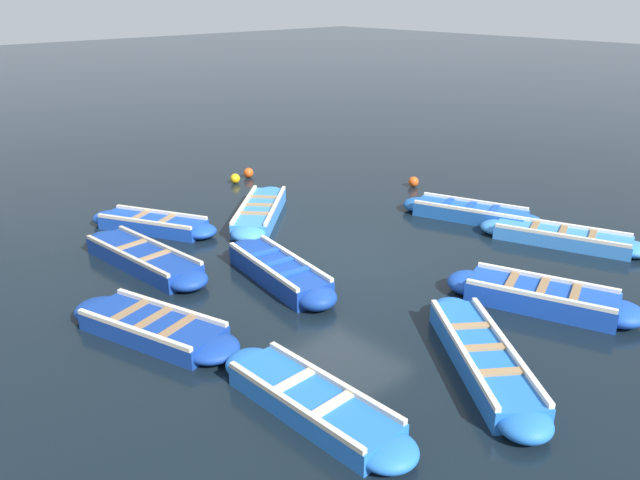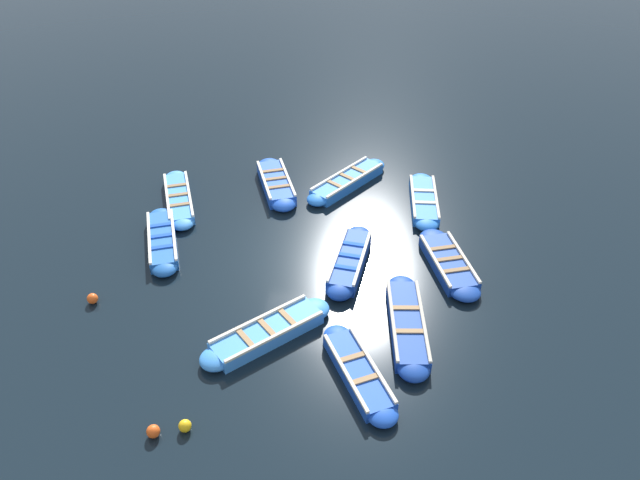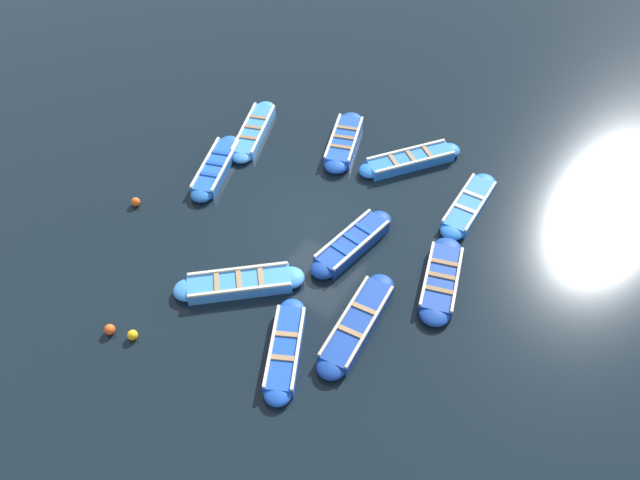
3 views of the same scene
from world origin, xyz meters
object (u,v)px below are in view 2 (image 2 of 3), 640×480
at_px(boat_outer_right, 424,201).
at_px(buoy_yellow_far, 92,299).
at_px(buoy_orange_near, 185,426).
at_px(boat_drifting, 179,199).
at_px(boat_near_quay, 347,181).
at_px(boat_bow_out, 162,240).
at_px(buoy_white_drifting, 153,431).
at_px(boat_mid_row, 358,373).
at_px(boat_tucked, 276,183).
at_px(boat_centre, 448,263).
at_px(boat_alongside, 267,333).
at_px(boat_broadside, 407,324).
at_px(boat_stern_in, 350,261).

bearing_deg(boat_outer_right, buoy_yellow_far, -148.26).
xyz_separation_m(boat_outer_right, buoy_orange_near, (-5.46, -9.27, -0.02)).
relative_size(boat_drifting, buoy_orange_near, 12.88).
bearing_deg(boat_near_quay, boat_bow_out, -144.07).
xyz_separation_m(buoy_orange_near, buoy_white_drifting, (-0.63, -0.20, 0.01)).
bearing_deg(boat_drifting, buoy_yellow_far, -101.12).
xyz_separation_m(boat_mid_row, boat_tucked, (-3.11, 8.05, 0.03)).
bearing_deg(buoy_white_drifting, boat_bow_out, 104.96).
distance_m(boat_mid_row, boat_near_quay, 8.46).
bearing_deg(buoy_yellow_far, boat_centre, 13.78).
bearing_deg(buoy_orange_near, buoy_white_drifting, -162.38).
bearing_deg(boat_tucked, boat_alongside, -83.43).
height_order(boat_broadside, buoy_yellow_far, boat_broadside).
bearing_deg(boat_near_quay, buoy_yellow_far, -134.62).
relative_size(boat_broadside, boat_centre, 1.11).
bearing_deg(buoy_orange_near, boat_near_quay, 74.11).
bearing_deg(buoy_white_drifting, boat_outer_right, 57.26).
height_order(boat_bow_out, buoy_white_drifting, boat_bow_out).
bearing_deg(boat_broadside, boat_drifting, 144.51).
bearing_deg(boat_tucked, boat_drifting, -159.08).
height_order(boat_alongside, boat_outer_right, boat_alongside).
xyz_separation_m(boat_tucked, boat_near_quay, (2.39, 0.38, -0.02)).
height_order(boat_stern_in, boat_near_quay, boat_stern_in).
height_order(boat_tucked, buoy_yellow_far, boat_tucked).
relative_size(boat_alongside, boat_bow_out, 0.95).
bearing_deg(boat_bow_out, boat_centre, -2.18).
distance_m(boat_mid_row, buoy_yellow_far, 7.38).
distance_m(boat_tucked, buoy_yellow_far, 7.31).
bearing_deg(buoy_yellow_far, boat_drifting, 78.88).
xyz_separation_m(boat_near_quay, buoy_orange_near, (-2.91, -10.22, -0.03)).
relative_size(boat_drifting, buoy_white_drifting, 12.39).
height_order(boat_broadside, boat_near_quay, same).
bearing_deg(boat_drifting, boat_centre, -17.03).
height_order(boat_broadside, boat_outer_right, boat_broadside).
distance_m(buoy_yellow_far, buoy_white_drifting, 4.86).
bearing_deg(boat_outer_right, buoy_orange_near, -120.49).
distance_m(boat_stern_in, boat_tucked, 4.81).
xyz_separation_m(boat_broadside, boat_outer_right, (0.67, 5.80, -0.01)).
relative_size(boat_stern_in, boat_outer_right, 1.02).
distance_m(boat_bow_out, boat_outer_right, 8.36).
bearing_deg(buoy_yellow_far, buoy_white_drifting, -53.89).
bearing_deg(boat_outer_right, boat_broadside, -96.63).
distance_m(boat_drifting, boat_near_quay, 5.65).
bearing_deg(boat_broadside, boat_bow_out, 157.88).
xyz_separation_m(boat_mid_row, buoy_white_drifting, (-4.26, -1.99, -0.01)).
bearing_deg(boat_centre, boat_drifting, 162.97).
height_order(boat_tucked, buoy_orange_near, boat_tucked).
xyz_separation_m(boat_outer_right, buoy_yellow_far, (-8.95, -5.54, -0.02)).
height_order(boat_mid_row, boat_outer_right, boat_outer_right).
height_order(boat_stern_in, buoy_orange_near, boat_stern_in).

